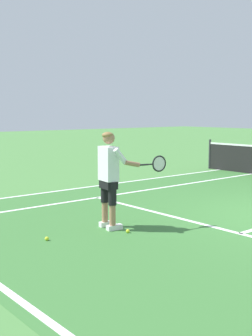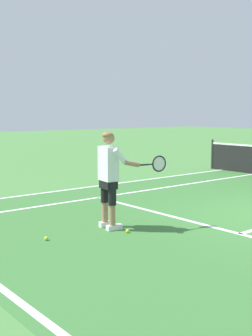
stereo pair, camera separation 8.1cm
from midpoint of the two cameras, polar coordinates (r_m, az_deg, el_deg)
line_baseline at (r=5.17m, az=-13.89°, el=-16.20°), size 10.98×0.10×0.01m
line_service at (r=7.72m, az=14.97°, el=-8.32°), size 8.23×0.10×0.01m
line_singles_left at (r=11.29m, az=1.39°, el=-3.15°), size 0.10×10.48×0.01m
line_doubles_left at (r=12.35m, az=-2.76°, el=-2.25°), size 0.10×10.48×0.01m
tennis_player at (r=7.63m, az=-1.81°, el=-0.69°), size 0.77×1.08×1.71m
tennis_ball_near_feet at (r=9.28m, az=-1.55°, el=-5.25°), size 0.07×0.07×0.07m
tennis_ball_by_baseline at (r=7.21m, az=-10.05°, el=-9.05°), size 0.07×0.07×0.07m
tennis_ball_mid_court at (r=7.52m, az=0.50°, el=-8.25°), size 0.07×0.07×0.07m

